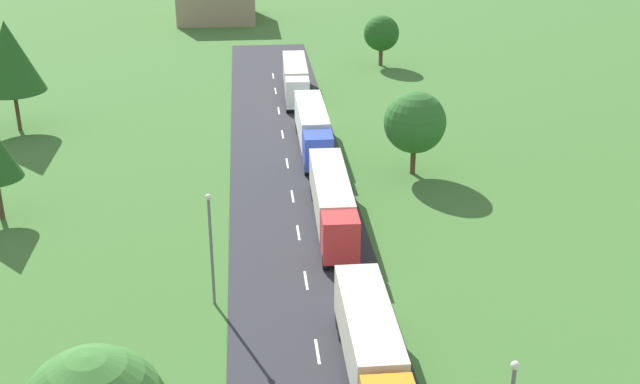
{
  "coord_description": "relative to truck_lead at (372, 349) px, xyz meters",
  "views": [
    {
      "loc": [
        -3.43,
        -17.09,
        25.95
      ],
      "look_at": [
        1.75,
        36.86,
        2.42
      ],
      "focal_mm": 45.17,
      "sensor_mm": 36.0,
      "label": 1
    }
  ],
  "objects": [
    {
      "name": "tree_maple",
      "position": [
        -28.2,
        43.55,
        5.18
      ],
      "size": [
        6.2,
        6.2,
        10.78
      ],
      "color": "#513823",
      "rests_on": "ground"
    },
    {
      "name": "truck_fourth",
      "position": [
        -0.36,
        52.45,
        -0.05
      ],
      "size": [
        2.86,
        13.16,
        3.58
      ],
      "color": "white",
      "rests_on": "road"
    },
    {
      "name": "lamppost_second",
      "position": [
        -8.32,
        8.86,
        1.96
      ],
      "size": [
        0.36,
        0.36,
        7.34
      ],
      "color": "slate",
      "rests_on": "ground"
    },
    {
      "name": "road",
      "position": [
        -2.51,
        7.49,
        -2.15
      ],
      "size": [
        10.0,
        140.0,
        0.06
      ],
      "primitive_type": "cube",
      "color": "#2B2B30",
      "rests_on": "ground"
    },
    {
      "name": "tree_birch",
      "position": [
        11.33,
        65.08,
        1.91
      ],
      "size": [
        4.44,
        4.44,
        6.33
      ],
      "color": "#513823",
      "rests_on": "ground"
    },
    {
      "name": "tree_elm",
      "position": [
        8.04,
        28.64,
        2.42
      ],
      "size": [
        5.25,
        5.25,
        7.24
      ],
      "color": "#513823",
      "rests_on": "ground"
    },
    {
      "name": "lane_marking_centre",
      "position": [
        -2.51,
        2.98,
        -2.12
      ],
      "size": [
        0.16,
        118.93,
        0.01
      ],
      "color": "white",
      "rests_on": "road"
    },
    {
      "name": "truck_third",
      "position": [
        0.05,
        35.3,
        -0.01
      ],
      "size": [
        2.56,
        13.65,
        3.69
      ],
      "color": "blue",
      "rests_on": "road"
    },
    {
      "name": "truck_lead",
      "position": [
        0.0,
        0.0,
        0.0
      ],
      "size": [
        2.53,
        12.71,
        3.69
      ],
      "color": "orange",
      "rests_on": "road"
    },
    {
      "name": "truck_second",
      "position": [
        0.06,
        19.05,
        -0.08
      ],
      "size": [
        2.77,
        14.13,
        3.48
      ],
      "color": "red",
      "rests_on": "road"
    }
  ]
}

